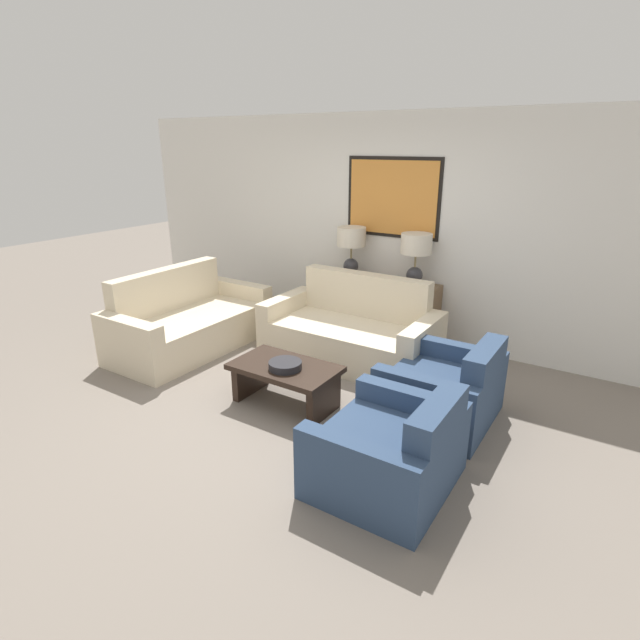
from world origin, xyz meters
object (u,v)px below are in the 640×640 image
Objects in this scene: table_lamp_right at (416,250)px; couch_by_back_wall at (351,333)px; table_lamp_left at (351,243)px; decorative_bowl at (285,365)px; couch_by_side at (188,323)px; coffee_table at (285,376)px; armchair_near_back_wall at (444,391)px; console_table at (380,310)px; armchair_near_camera at (390,453)px.

table_lamp_right is 0.31× the size of couch_by_back_wall.
table_lamp_left is 1.98× the size of decorative_bowl.
couch_by_side is 1.85m from coffee_table.
couch_by_back_wall is 1.94× the size of armchair_near_back_wall.
table_lamp_right is (0.84, 0.00, 0.00)m from table_lamp_left.
console_table reaches higher than coffee_table.
console_table is 2.37× the size of table_lamp_left.
armchair_near_back_wall is at bearing -46.65° from console_table.
couch_by_side is at bearing -132.90° from table_lamp_left.
console_table is 0.89m from table_lamp_right.
couch_by_back_wall is 6.33× the size of decorative_bowl.
decorative_bowl is at bearing -88.42° from console_table.
console_table is 2.37× the size of table_lamp_right.
couch_by_side is 1.95× the size of coffee_table.
decorative_bowl is at bearing -76.72° from table_lamp_left.
armchair_near_back_wall is (1.27, 0.60, -0.16)m from decorative_bowl.
table_lamp_right is at bearing 33.67° from couch_by_side.
table_lamp_right is 2.77m from couch_by_side.
coffee_table is at bearing 128.48° from decorative_bowl.
couch_by_back_wall is 2.24m from armchair_near_camera.
coffee_table is at bearing -77.56° from table_lamp_left.
couch_by_side is 1.94× the size of armchair_near_back_wall.
table_lamp_left is 0.31× the size of couch_by_back_wall.
console_table is at bearing -0.00° from table_lamp_left.
table_lamp_left is 0.61× the size of armchair_near_camera.
table_lamp_left reaches higher than couch_by_side.
armchair_near_camera is at bearing -90.00° from armchair_near_back_wall.
armchair_near_back_wall reaches higher than coffee_table.
coffee_table is 1.42m from armchair_near_back_wall.
armchair_near_back_wall is (1.33, -1.41, -0.12)m from console_table.
console_table reaches higher than armchair_near_camera.
couch_by_back_wall is at bearing 23.25° from couch_by_side.
coffee_table is at bearing -89.43° from couch_by_back_wall.
coffee_table is 0.99× the size of armchair_near_camera.
table_lamp_left is 2.18m from coffee_table.
couch_by_side is at bearing -140.55° from console_table.
table_lamp_right reaches higher than couch_by_side.
table_lamp_left is at bearing 124.97° from armchair_near_camera.
table_lamp_left is at bearing 120.91° from couch_by_back_wall.
couch_by_back_wall reaches higher than coffee_table.
table_lamp_right reaches higher than armchair_near_back_wall.
couch_by_side is at bearing 161.55° from armchair_near_camera.
armchair_near_camera is (3.10, -1.04, -0.03)m from couch_by_side.
couch_by_back_wall and couch_by_side have the same top height.
couch_by_back_wall reaches higher than armchair_near_camera.
table_lamp_left reaches higher than coffee_table.
table_lamp_left is 2.17m from couch_by_side.
console_table is 0.74× the size of couch_by_side.
couch_by_back_wall is 1.00× the size of couch_by_side.
couch_by_side is 1.94× the size of armchair_near_camera.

